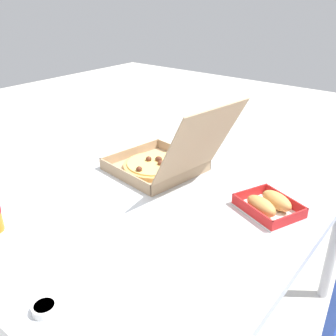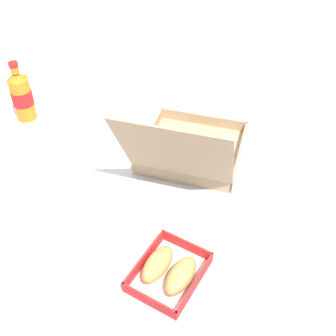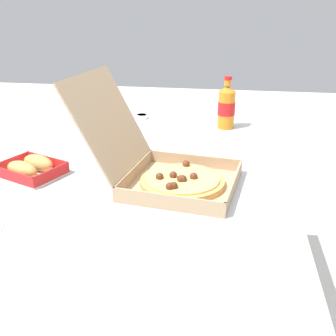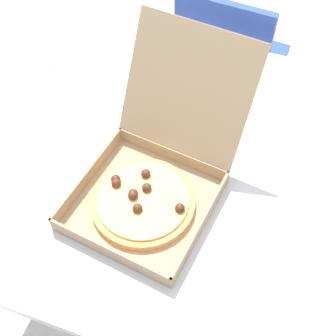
% 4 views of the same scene
% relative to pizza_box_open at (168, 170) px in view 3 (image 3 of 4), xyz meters
% --- Properties ---
extents(dining_table, '(1.46, 1.00, 0.76)m').
position_rel_pizza_box_open_xyz_m(dining_table, '(0.06, 0.13, -0.12)').
color(dining_table, silver).
rests_on(dining_table, ground_plane).
extents(pizza_box_open, '(0.38, 0.51, 0.32)m').
position_rel_pizza_box_open_xyz_m(pizza_box_open, '(0.00, 0.00, 0.00)').
color(pizza_box_open, tan).
rests_on(pizza_box_open, dining_table).
extents(bread_side_box, '(0.21, 0.23, 0.06)m').
position_rel_pizza_box_open_xyz_m(bread_side_box, '(0.01, 0.44, -0.02)').
color(bread_side_box, white).
rests_on(bread_side_box, dining_table).
extents(cola_bottle, '(0.07, 0.07, 0.22)m').
position_rel_pizza_box_open_xyz_m(cola_bottle, '(0.62, -0.16, 0.05)').
color(cola_bottle, orange).
rests_on(cola_bottle, dining_table).
extents(dipping_sauce_cup, '(0.06, 0.06, 0.02)m').
position_rel_pizza_box_open_xyz_m(dipping_sauce_cup, '(0.71, 0.23, -0.04)').
color(dipping_sauce_cup, white).
rests_on(dipping_sauce_cup, dining_table).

